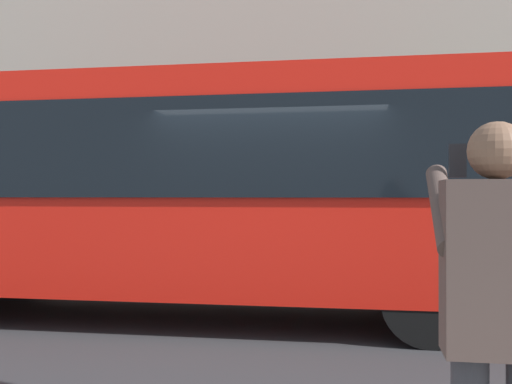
% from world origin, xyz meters
% --- Properties ---
extents(ground_plane, '(60.00, 60.00, 0.00)m').
position_xyz_m(ground_plane, '(0.00, 0.00, 0.00)').
color(ground_plane, '#2B2B2D').
extents(building_facade_far, '(28.00, 1.55, 12.00)m').
position_xyz_m(building_facade_far, '(-0.02, -6.80, 5.99)').
color(building_facade_far, '#A89E8E').
rests_on(building_facade_far, ground_plane).
extents(red_bus, '(9.05, 2.54, 3.08)m').
position_xyz_m(red_bus, '(1.36, -0.44, 1.68)').
color(red_bus, red).
rests_on(red_bus, ground_plane).
extents(pedestrian_photographer, '(0.53, 0.52, 1.70)m').
position_xyz_m(pedestrian_photographer, '(-1.50, 4.80, 1.14)').
color(pedestrian_photographer, '#2D2D33').
rests_on(pedestrian_photographer, sidewalk_curb).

